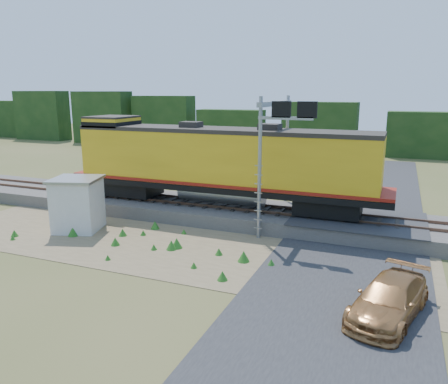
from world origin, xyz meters
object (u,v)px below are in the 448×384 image
at_px(shed, 78,204).
at_px(car, 389,299).
at_px(locomotive, 217,162).
at_px(signal_gantry, 279,131).

distance_m(shed, car, 16.94).
bearing_deg(locomotive, car, -41.65).
relative_size(locomotive, signal_gantry, 2.68).
distance_m(shed, signal_gantry, 11.85).
distance_m(locomotive, signal_gantry, 4.51).
height_order(locomotive, car, locomotive).
xyz_separation_m(locomotive, shed, (-6.21, -5.24, -1.97)).
height_order(shed, signal_gantry, signal_gantry).
xyz_separation_m(shed, car, (16.47, -3.89, -0.85)).
relative_size(signal_gantry, car, 1.61).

